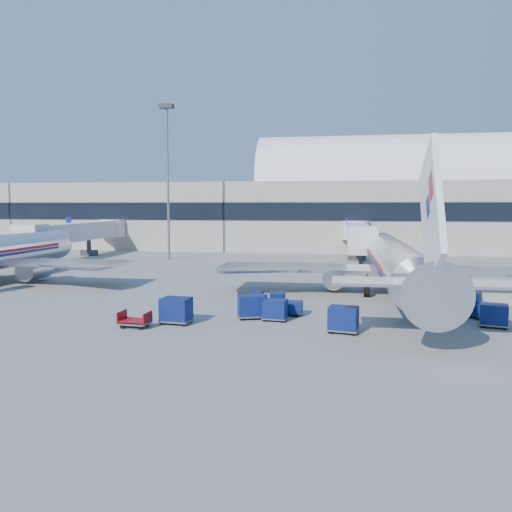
% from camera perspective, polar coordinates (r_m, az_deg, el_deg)
% --- Properties ---
extents(ground, '(260.00, 260.00, 0.00)m').
position_cam_1_polar(ground, '(41.95, 2.60, -5.26)').
color(ground, gray).
rests_on(ground, ground).
extents(terminal, '(170.00, 28.15, 21.00)m').
position_cam_1_polar(terminal, '(98.58, -1.43, 5.54)').
color(terminal, '#B2AA9E').
rests_on(terminal, ground).
extents(airliner_main, '(32.00, 37.26, 12.07)m').
position_cam_1_polar(airliner_main, '(45.97, 15.77, -0.80)').
color(airliner_main, silver).
rests_on(airliner_main, ground).
extents(jetbridge_near, '(4.40, 27.50, 6.25)m').
position_cam_1_polar(jetbridge_near, '(71.86, 11.57, 2.43)').
color(jetbridge_near, silver).
rests_on(jetbridge_near, ground).
extents(jetbridge_mid, '(4.40, 27.50, 6.25)m').
position_cam_1_polar(jetbridge_mid, '(81.81, -19.33, 2.63)').
color(jetbridge_mid, silver).
rests_on(jetbridge_mid, ground).
extents(mast_west, '(2.00, 1.20, 22.60)m').
position_cam_1_polar(mast_west, '(75.39, -10.09, 10.88)').
color(mast_west, slate).
rests_on(mast_west, ground).
extents(barrier_near, '(3.00, 0.55, 0.90)m').
position_cam_1_polar(barrier_near, '(45.51, 26.13, -4.41)').
color(barrier_near, '#9E9E96').
rests_on(barrier_near, ground).
extents(tug_lead, '(2.59, 1.35, 1.66)m').
position_cam_1_polar(tug_lead, '(36.97, 3.17, -5.58)').
color(tug_lead, '#0B1853').
rests_on(tug_lead, ground).
extents(tug_right, '(2.66, 2.83, 1.69)m').
position_cam_1_polar(tug_right, '(39.38, 23.68, -5.35)').
color(tug_right, '#0B1853').
rests_on(tug_right, ground).
extents(tug_left, '(1.22, 2.16, 1.35)m').
position_cam_1_polar(tug_left, '(39.78, 0.20, -4.97)').
color(tug_left, '#0B1853').
rests_on(tug_left, ground).
extents(cart_train_a, '(1.81, 1.46, 1.48)m').
position_cam_1_polar(cart_train_a, '(35.15, 2.19, -6.13)').
color(cart_train_a, '#0B1853').
rests_on(cart_train_a, ground).
extents(cart_train_b, '(2.27, 1.97, 1.69)m').
position_cam_1_polar(cart_train_b, '(35.74, -0.56, -5.74)').
color(cart_train_b, '#0B1853').
rests_on(cart_train_b, ground).
extents(cart_train_c, '(2.16, 1.73, 1.79)m').
position_cam_1_polar(cart_train_c, '(34.64, -9.11, -6.10)').
color(cart_train_c, '#0B1853').
rests_on(cart_train_c, ground).
extents(cart_solo_near, '(2.12, 1.76, 1.67)m').
position_cam_1_polar(cart_solo_near, '(32.34, 9.96, -7.09)').
color(cart_solo_near, '#0B1853').
rests_on(cart_solo_near, ground).
extents(cart_solo_far, '(2.04, 1.73, 1.55)m').
position_cam_1_polar(cart_solo_far, '(36.83, 25.55, -6.09)').
color(cart_solo_far, '#0B1853').
rests_on(cart_solo_far, ground).
extents(cart_open_red, '(2.05, 1.51, 0.52)m').
position_cam_1_polar(cart_open_red, '(34.26, -13.64, -7.32)').
color(cart_open_red, slate).
rests_on(cart_open_red, ground).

